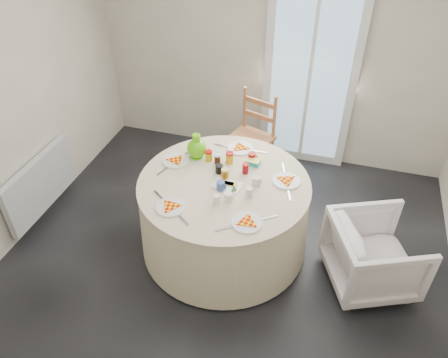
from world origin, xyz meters
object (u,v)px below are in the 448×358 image
(table, at_px, (224,216))
(radiator, at_px, (41,184))
(wooden_chair, at_px, (250,140))
(armchair, at_px, (376,249))
(green_pitcher, at_px, (197,147))

(table, bearing_deg, radiator, -177.10)
(table, relative_size, wooden_chair, 1.55)
(armchair, bearing_deg, wooden_chair, 25.31)
(radiator, relative_size, armchair, 1.41)
(radiator, bearing_deg, green_pitcher, 14.34)
(armchair, height_order, green_pitcher, green_pitcher)
(table, bearing_deg, armchair, -1.86)
(armchair, distance_m, green_pitcher, 1.78)
(table, xyz_separation_m, green_pitcher, (-0.35, 0.29, 0.49))
(table, height_order, armchair, table)
(table, height_order, green_pitcher, green_pitcher)
(radiator, distance_m, armchair, 3.20)
(wooden_chair, height_order, green_pitcher, green_pitcher)
(radiator, height_order, armchair, armchair)
(wooden_chair, relative_size, green_pitcher, 4.25)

